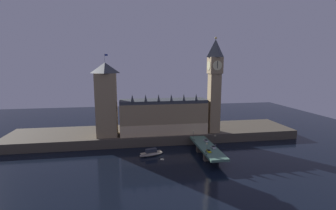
{
  "coord_description": "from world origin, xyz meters",
  "views": [
    {
      "loc": [
        -20.64,
        -147.88,
        57.31
      ],
      "look_at": [
        7.26,
        20.0,
        29.57
      ],
      "focal_mm": 26.0,
      "sensor_mm": 36.0,
      "label": 1
    }
  ],
  "objects_px": {
    "victoria_tower": "(106,100)",
    "car_southbound_trail": "(206,141)",
    "pedestrian_near_rail": "(206,152)",
    "street_lamp_far": "(193,134)",
    "car_southbound_lead": "(213,147)",
    "boat_upstream": "(151,153)",
    "car_northbound_trail": "(209,151)",
    "pedestrian_far_rail": "(195,140)",
    "clock_tower": "(214,83)",
    "pedestrian_mid_walk": "(216,146)",
    "street_lamp_near": "(207,148)",
    "street_lamp_mid": "(215,139)"
  },
  "relations": [
    {
      "from": "car_southbound_trail",
      "to": "pedestrian_mid_walk",
      "type": "xyz_separation_m",
      "value": [
        2.38,
        -11.95,
        0.33
      ]
    },
    {
      "from": "victoria_tower",
      "to": "car_northbound_trail",
      "type": "bearing_deg",
      "value": -35.24
    },
    {
      "from": "victoria_tower",
      "to": "car_northbound_trail",
      "type": "distance_m",
      "value": 80.38
    },
    {
      "from": "car_northbound_trail",
      "to": "car_southbound_trail",
      "type": "xyz_separation_m",
      "value": [
        4.76,
        19.71,
        0.0
      ]
    },
    {
      "from": "pedestrian_far_rail",
      "to": "car_southbound_lead",
      "type": "bearing_deg",
      "value": -67.3
    },
    {
      "from": "car_northbound_trail",
      "to": "street_lamp_near",
      "type": "xyz_separation_m",
      "value": [
        -2.78,
        -4.63,
        3.87
      ]
    },
    {
      "from": "car_northbound_trail",
      "to": "car_southbound_trail",
      "type": "distance_m",
      "value": 20.27
    },
    {
      "from": "pedestrian_mid_walk",
      "to": "street_lamp_far",
      "type": "relative_size",
      "value": 0.26
    },
    {
      "from": "street_lamp_near",
      "to": "clock_tower",
      "type": "bearing_deg",
      "value": 66.07
    },
    {
      "from": "victoria_tower",
      "to": "car_southbound_trail",
      "type": "bearing_deg",
      "value": -19.85
    },
    {
      "from": "pedestrian_far_rail",
      "to": "street_lamp_near",
      "type": "relative_size",
      "value": 0.22
    },
    {
      "from": "car_southbound_lead",
      "to": "pedestrian_far_rail",
      "type": "bearing_deg",
      "value": 112.7
    },
    {
      "from": "boat_upstream",
      "to": "pedestrian_far_rail",
      "type": "bearing_deg",
      "value": 12.45
    },
    {
      "from": "clock_tower",
      "to": "street_lamp_far",
      "type": "distance_m",
      "value": 42.36
    },
    {
      "from": "victoria_tower",
      "to": "car_southbound_trail",
      "type": "distance_m",
      "value": 75.73
    },
    {
      "from": "victoria_tower",
      "to": "car_southbound_lead",
      "type": "bearing_deg",
      "value": -29.98
    },
    {
      "from": "pedestrian_mid_walk",
      "to": "street_lamp_mid",
      "type": "xyz_separation_m",
      "value": [
        0.4,
        2.32,
        3.54
      ]
    },
    {
      "from": "victoria_tower",
      "to": "street_lamp_mid",
      "type": "distance_m",
      "value": 80.51
    },
    {
      "from": "pedestrian_far_rail",
      "to": "street_lamp_mid",
      "type": "relative_size",
      "value": 0.22
    },
    {
      "from": "clock_tower",
      "to": "pedestrian_near_rail",
      "type": "height_order",
      "value": "clock_tower"
    },
    {
      "from": "boat_upstream",
      "to": "pedestrian_near_rail",
      "type": "bearing_deg",
      "value": -29.31
    },
    {
      "from": "pedestrian_mid_walk",
      "to": "pedestrian_near_rail",
      "type": "bearing_deg",
      "value": -135.45
    },
    {
      "from": "car_southbound_lead",
      "to": "car_southbound_trail",
      "type": "distance_m",
      "value": 14.42
    },
    {
      "from": "street_lamp_near",
      "to": "boat_upstream",
      "type": "bearing_deg",
      "value": 146.22
    },
    {
      "from": "victoria_tower",
      "to": "street_lamp_near",
      "type": "bearing_deg",
      "value": -39.27
    },
    {
      "from": "pedestrian_mid_walk",
      "to": "clock_tower",
      "type": "bearing_deg",
      "value": 72.82
    },
    {
      "from": "pedestrian_mid_walk",
      "to": "street_lamp_far",
      "type": "height_order",
      "value": "street_lamp_far"
    },
    {
      "from": "car_northbound_trail",
      "to": "boat_upstream",
      "type": "height_order",
      "value": "car_northbound_trail"
    },
    {
      "from": "pedestrian_far_rail",
      "to": "street_lamp_mid",
      "type": "distance_m",
      "value": 16.18
    },
    {
      "from": "clock_tower",
      "to": "street_lamp_near",
      "type": "relative_size",
      "value": 9.9
    },
    {
      "from": "car_southbound_lead",
      "to": "boat_upstream",
      "type": "xyz_separation_m",
      "value": [
        -37.76,
        10.3,
        -5.29
      ]
    },
    {
      "from": "victoria_tower",
      "to": "pedestrian_mid_walk",
      "type": "height_order",
      "value": "victoria_tower"
    },
    {
      "from": "car_southbound_trail",
      "to": "street_lamp_mid",
      "type": "distance_m",
      "value": 10.74
    },
    {
      "from": "pedestrian_mid_walk",
      "to": "boat_upstream",
      "type": "xyz_separation_m",
      "value": [
        -40.13,
        7.82,
        -5.5
      ]
    },
    {
      "from": "car_southbound_lead",
      "to": "street_lamp_far",
      "type": "xyz_separation_m",
      "value": [
        -7.54,
        19.52,
        3.55
      ]
    },
    {
      "from": "pedestrian_far_rail",
      "to": "boat_upstream",
      "type": "xyz_separation_m",
      "value": [
        -30.62,
        -6.76,
        -5.39
      ]
    },
    {
      "from": "car_southbound_lead",
      "to": "car_southbound_trail",
      "type": "xyz_separation_m",
      "value": [
        -0.0,
        14.42,
        -0.13
      ]
    },
    {
      "from": "street_lamp_mid",
      "to": "boat_upstream",
      "type": "height_order",
      "value": "street_lamp_mid"
    },
    {
      "from": "car_northbound_trail",
      "to": "clock_tower",
      "type": "bearing_deg",
      "value": 66.93
    },
    {
      "from": "victoria_tower",
      "to": "pedestrian_mid_walk",
      "type": "bearing_deg",
      "value": -27.53
    },
    {
      "from": "clock_tower",
      "to": "pedestrian_near_rail",
      "type": "relative_size",
      "value": 44.58
    },
    {
      "from": "car_southbound_trail",
      "to": "boat_upstream",
      "type": "xyz_separation_m",
      "value": [
        -37.76,
        -4.13,
        -5.16
      ]
    },
    {
      "from": "pedestrian_mid_walk",
      "to": "pedestrian_far_rail",
      "type": "height_order",
      "value": "pedestrian_mid_walk"
    },
    {
      "from": "boat_upstream",
      "to": "car_northbound_trail",
      "type": "bearing_deg",
      "value": -25.28
    },
    {
      "from": "car_southbound_trail",
      "to": "street_lamp_far",
      "type": "distance_m",
      "value": 9.81
    },
    {
      "from": "victoria_tower",
      "to": "car_southbound_trail",
      "type": "relative_size",
      "value": 12.78
    },
    {
      "from": "pedestrian_mid_walk",
      "to": "boat_upstream",
      "type": "relative_size",
      "value": 0.11
    },
    {
      "from": "car_northbound_trail",
      "to": "car_southbound_trail",
      "type": "height_order",
      "value": "car_southbound_trail"
    },
    {
      "from": "pedestrian_near_rail",
      "to": "street_lamp_far",
      "type": "distance_m",
      "value": 26.64
    },
    {
      "from": "car_northbound_trail",
      "to": "pedestrian_far_rail",
      "type": "distance_m",
      "value": 22.47
    }
  ]
}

